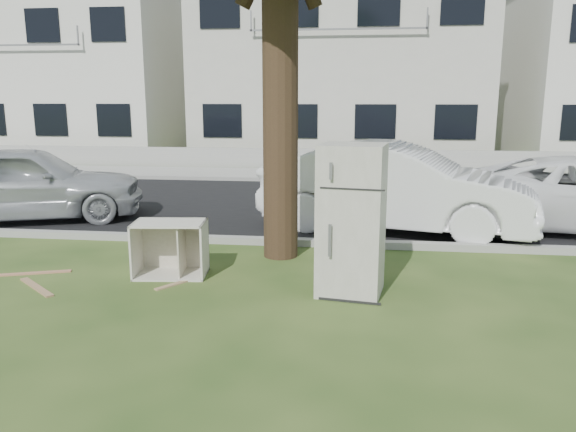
# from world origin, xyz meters

# --- Properties ---
(ground) EXTENTS (120.00, 120.00, 0.00)m
(ground) POSITION_xyz_m (0.00, 0.00, 0.00)
(ground) COLOR #274217
(road) EXTENTS (120.00, 7.00, 0.01)m
(road) POSITION_xyz_m (0.00, 6.00, 0.01)
(road) COLOR black
(road) RESTS_ON ground
(kerb_near) EXTENTS (120.00, 0.18, 0.12)m
(kerb_near) POSITION_xyz_m (0.00, 2.45, 0.00)
(kerb_near) COLOR gray
(kerb_near) RESTS_ON ground
(kerb_far) EXTENTS (120.00, 0.18, 0.12)m
(kerb_far) POSITION_xyz_m (0.00, 9.55, 0.00)
(kerb_far) COLOR gray
(kerb_far) RESTS_ON ground
(sidewalk) EXTENTS (120.00, 2.80, 0.01)m
(sidewalk) POSITION_xyz_m (0.00, 11.00, 0.01)
(sidewalk) COLOR gray
(sidewalk) RESTS_ON ground
(low_wall) EXTENTS (120.00, 0.15, 0.70)m
(low_wall) POSITION_xyz_m (0.00, 12.60, 0.35)
(low_wall) COLOR gray
(low_wall) RESTS_ON ground
(townhouse_left) EXTENTS (10.20, 8.16, 7.04)m
(townhouse_left) POSITION_xyz_m (-12.00, 17.50, 3.52)
(townhouse_left) COLOR silver
(townhouse_left) RESTS_ON ground
(townhouse_center) EXTENTS (11.22, 8.16, 7.44)m
(townhouse_center) POSITION_xyz_m (0.00, 17.50, 3.72)
(townhouse_center) COLOR #B6B5A6
(townhouse_center) RESTS_ON ground
(fridge) EXTENTS (0.89, 0.85, 1.92)m
(fridge) POSITION_xyz_m (0.72, 0.22, 0.96)
(fridge) COLOR beige
(fridge) RESTS_ON ground
(cabinet) EXTENTS (1.05, 0.72, 0.77)m
(cabinet) POSITION_xyz_m (-1.81, 0.64, 0.39)
(cabinet) COLOR silver
(cabinet) RESTS_ON ground
(plank_a) EXTENTS (1.02, 0.43, 0.02)m
(plank_a) POSITION_xyz_m (-3.80, 0.44, 0.01)
(plank_a) COLOR #A77051
(plank_a) RESTS_ON ground
(plank_b) EXTENTS (0.81, 0.69, 0.02)m
(plank_b) POSITION_xyz_m (-3.41, -0.11, 0.01)
(plank_b) COLOR #97724E
(plank_b) RESTS_ON ground
(plank_c) EXTENTS (0.48, 0.63, 0.02)m
(plank_c) POSITION_xyz_m (-1.60, 0.27, 0.01)
(plank_c) COLOR #A4835B
(plank_c) RESTS_ON ground
(car_center) EXTENTS (5.27, 2.92, 1.65)m
(car_center) POSITION_xyz_m (1.52, 3.74, 0.82)
(car_center) COLOR white
(car_center) RESTS_ON ground
(car_left) EXTENTS (4.89, 3.26, 1.55)m
(car_left) POSITION_xyz_m (-5.87, 3.77, 0.77)
(car_left) COLOR #AEB1B5
(car_left) RESTS_ON ground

